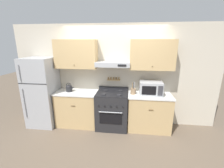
% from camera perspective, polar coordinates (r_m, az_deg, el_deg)
% --- Properties ---
extents(ground_plane, '(16.00, 16.00, 0.00)m').
position_cam_1_polar(ground_plane, '(3.81, -0.46, -18.01)').
color(ground_plane, brown).
extents(wall_back, '(5.20, 0.46, 2.55)m').
position_cam_1_polar(wall_back, '(3.80, 0.60, 5.60)').
color(wall_back, beige).
rests_on(wall_back, ground_plane).
extents(counter_left, '(1.04, 0.62, 0.90)m').
position_cam_1_polar(counter_left, '(4.05, -12.91, -8.92)').
color(counter_left, tan).
rests_on(counter_left, ground_plane).
extents(counter_right, '(1.04, 0.62, 0.90)m').
position_cam_1_polar(counter_right, '(3.86, 13.83, -10.26)').
color(counter_right, tan).
rests_on(counter_right, ground_plane).
extents(stove_range, '(0.77, 0.66, 0.99)m').
position_cam_1_polar(stove_range, '(3.82, 0.08, -9.87)').
color(stove_range, '#232326').
rests_on(stove_range, ground_plane).
extents(refrigerator, '(0.70, 0.71, 1.75)m').
position_cam_1_polar(refrigerator, '(4.24, -25.01, -2.80)').
color(refrigerator, '#ADAFB5').
rests_on(refrigerator, ground_plane).
extents(tea_kettle, '(0.20, 0.15, 0.23)m').
position_cam_1_polar(tea_kettle, '(3.93, -16.04, -1.48)').
color(tea_kettle, '#232326').
rests_on(tea_kettle, counter_left).
extents(microwave, '(0.52, 0.39, 0.32)m').
position_cam_1_polar(microwave, '(3.66, 14.54, -1.53)').
color(microwave, '#ADAFB5').
rests_on(microwave, counter_right).
extents(utensil_crock, '(0.12, 0.12, 0.30)m').
position_cam_1_polar(utensil_crock, '(3.63, 8.07, -2.67)').
color(utensil_crock, '#8E7051').
rests_on(utensil_crock, counter_right).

